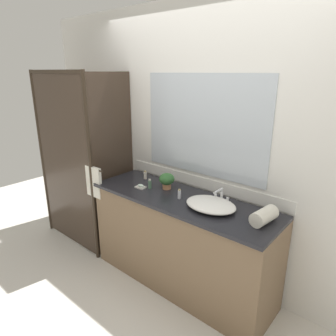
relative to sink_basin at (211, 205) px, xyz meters
The scene contains 12 objects.
ground_plane 0.99m from the sink_basin, behind, with size 8.00×8.00×0.00m, color silver.
wall_back_with_mirror 0.60m from the sink_basin, 132.35° to the left, with size 4.40×0.06×2.60m.
vanity_cabinet 0.58m from the sink_basin, behind, with size 1.80×0.58×0.90m.
shower_enclosure 1.61m from the sink_basin, behind, with size 1.20×0.59×2.00m.
sink_basin is the anchor object (origin of this frame).
faucet 0.16m from the sink_basin, 90.00° to the left, with size 0.17×0.15×0.13m.
potted_plant 0.57m from the sink_basin, behind, with size 0.15×0.15×0.16m.
soap_dish 0.77m from the sink_basin, behind, with size 0.10×0.07×0.04m.
amenity_bottle_lotion 0.69m from the sink_basin, behind, with size 0.03×0.03×0.10m.
amenity_bottle_body_wash 0.32m from the sink_basin, behind, with size 0.03×0.03×0.09m.
amenity_bottle_conditioner 0.93m from the sink_basin, behind, with size 0.03×0.03×0.09m.
rolled_towel_near_edge 0.44m from the sink_basin, ahead, with size 0.12×0.12×0.23m, color silver.
Camera 1 is at (1.52, -1.95, 1.98)m, focal length 31.94 mm.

